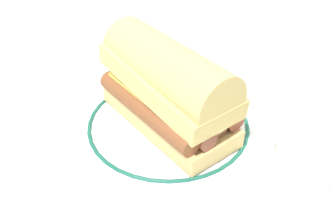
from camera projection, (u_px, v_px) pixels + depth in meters
ground_plane at (162, 136)px, 0.58m from camera, size 1.50×1.50×0.00m
plate at (168, 125)px, 0.59m from camera, size 0.26×0.26×0.01m
sausage_sandwich at (168, 86)px, 0.55m from camera, size 0.23×0.16×0.13m
drinking_glass at (299, 178)px, 0.46m from camera, size 0.07×0.07×0.09m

